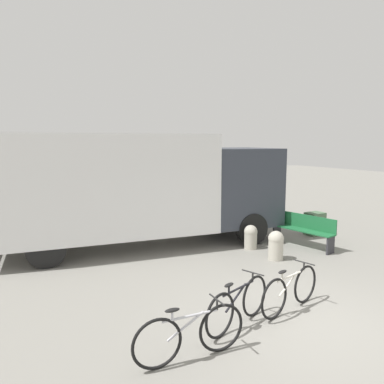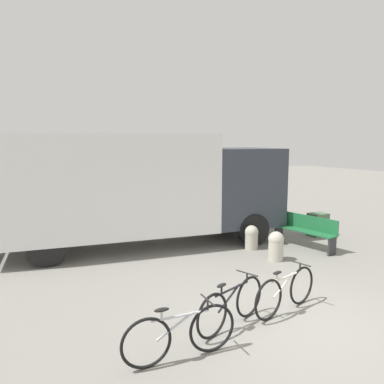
{
  "view_description": "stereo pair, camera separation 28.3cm",
  "coord_description": "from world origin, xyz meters",
  "px_view_note": "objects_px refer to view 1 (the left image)",
  "views": [
    {
      "loc": [
        -4.71,
        -4.33,
        3.07
      ],
      "look_at": [
        0.13,
        4.18,
        1.72
      ],
      "focal_mm": 35.0,
      "sensor_mm": 36.0,
      "label": 1
    },
    {
      "loc": [
        -4.46,
        -4.47,
        3.07
      ],
      "look_at": [
        0.13,
        4.18,
        1.72
      ],
      "focal_mm": 35.0,
      "sensor_mm": 36.0,
      "label": 2
    }
  ],
  "objects_px": {
    "bollard_near_bench": "(276,244)",
    "utility_box": "(315,224)",
    "park_bench": "(304,229)",
    "delivery_truck": "(139,185)",
    "bicycle_near": "(190,334)",
    "bicycle_far": "(290,290)",
    "bollard_far_bench": "(251,236)",
    "bicycle_middle": "(238,304)"
  },
  "relations": [
    {
      "from": "bollard_near_bench",
      "to": "utility_box",
      "type": "bearing_deg",
      "value": 24.79
    },
    {
      "from": "park_bench",
      "to": "bollard_near_bench",
      "type": "relative_size",
      "value": 2.58
    },
    {
      "from": "delivery_truck",
      "to": "bicycle_near",
      "type": "xyz_separation_m",
      "value": [
        -1.57,
        -5.81,
        -1.4
      ]
    },
    {
      "from": "bicycle_far",
      "to": "bollard_near_bench",
      "type": "height_order",
      "value": "bicycle_far"
    },
    {
      "from": "park_bench",
      "to": "bollard_near_bench",
      "type": "distance_m",
      "value": 1.64
    },
    {
      "from": "bicycle_near",
      "to": "bollard_far_bench",
      "type": "distance_m",
      "value": 5.76
    },
    {
      "from": "bicycle_near",
      "to": "bicycle_middle",
      "type": "height_order",
      "value": "same"
    },
    {
      "from": "bicycle_near",
      "to": "bicycle_middle",
      "type": "xyz_separation_m",
      "value": [
        1.17,
        0.46,
        0.0
      ]
    },
    {
      "from": "utility_box",
      "to": "bollard_far_bench",
      "type": "bearing_deg",
      "value": -175.62
    },
    {
      "from": "bicycle_far",
      "to": "utility_box",
      "type": "relative_size",
      "value": 2.29
    },
    {
      "from": "bicycle_near",
      "to": "bicycle_far",
      "type": "bearing_deg",
      "value": 14.72
    },
    {
      "from": "delivery_truck",
      "to": "bicycle_far",
      "type": "distance_m",
      "value": 5.59
    },
    {
      "from": "bicycle_near",
      "to": "utility_box",
      "type": "xyz_separation_m",
      "value": [
        7.03,
        4.16,
        -0.02
      ]
    },
    {
      "from": "park_bench",
      "to": "bollard_far_bench",
      "type": "distance_m",
      "value": 1.61
    },
    {
      "from": "bollard_far_bench",
      "to": "delivery_truck",
      "type": "bearing_deg",
      "value": 144.74
    },
    {
      "from": "bicycle_near",
      "to": "park_bench",
      "type": "bearing_deg",
      "value": 34.23
    },
    {
      "from": "bollard_far_bench",
      "to": "bicycle_far",
      "type": "bearing_deg",
      "value": -118.09
    },
    {
      "from": "delivery_truck",
      "to": "bicycle_far",
      "type": "bearing_deg",
      "value": -73.28
    },
    {
      "from": "park_bench",
      "to": "delivery_truck",
      "type": "bearing_deg",
      "value": 49.77
    },
    {
      "from": "delivery_truck",
      "to": "park_bench",
      "type": "bearing_deg",
      "value": -22.29
    },
    {
      "from": "bicycle_middle",
      "to": "utility_box",
      "type": "height_order",
      "value": "bicycle_middle"
    },
    {
      "from": "bicycle_near",
      "to": "utility_box",
      "type": "height_order",
      "value": "bicycle_near"
    },
    {
      "from": "bicycle_middle",
      "to": "bollard_near_bench",
      "type": "height_order",
      "value": "bicycle_middle"
    },
    {
      "from": "delivery_truck",
      "to": "utility_box",
      "type": "bearing_deg",
      "value": -8.31
    },
    {
      "from": "bicycle_near",
      "to": "bicycle_far",
      "type": "height_order",
      "value": "same"
    },
    {
      "from": "bollard_far_bench",
      "to": "bicycle_middle",
      "type": "bearing_deg",
      "value": -131.0
    },
    {
      "from": "bicycle_near",
      "to": "bicycle_middle",
      "type": "distance_m",
      "value": 1.26
    },
    {
      "from": "park_bench",
      "to": "bicycle_far",
      "type": "height_order",
      "value": "park_bench"
    },
    {
      "from": "bicycle_middle",
      "to": "bicycle_far",
      "type": "height_order",
      "value": "same"
    },
    {
      "from": "bollard_far_bench",
      "to": "utility_box",
      "type": "xyz_separation_m",
      "value": [
        2.83,
        0.22,
        0.01
      ]
    },
    {
      "from": "bicycle_middle",
      "to": "delivery_truck",
      "type": "bearing_deg",
      "value": 66.99
    },
    {
      "from": "delivery_truck",
      "to": "bicycle_middle",
      "type": "xyz_separation_m",
      "value": [
        -0.39,
        -5.35,
        -1.4
      ]
    },
    {
      "from": "bollard_near_bench",
      "to": "bicycle_far",
      "type": "bearing_deg",
      "value": -127.21
    },
    {
      "from": "delivery_truck",
      "to": "park_bench",
      "type": "xyz_separation_m",
      "value": [
        4.12,
        -2.45,
        -1.26
      ]
    },
    {
      "from": "bicycle_near",
      "to": "bollard_far_bench",
      "type": "bearing_deg",
      "value": 46.88
    },
    {
      "from": "park_bench",
      "to": "bicycle_middle",
      "type": "height_order",
      "value": "park_bench"
    },
    {
      "from": "bollard_far_bench",
      "to": "utility_box",
      "type": "bearing_deg",
      "value": 4.38
    },
    {
      "from": "park_bench",
      "to": "bicycle_middle",
      "type": "distance_m",
      "value": 5.37
    },
    {
      "from": "bicycle_middle",
      "to": "bollard_near_bench",
      "type": "distance_m",
      "value": 3.8
    },
    {
      "from": "utility_box",
      "to": "bollard_near_bench",
      "type": "bearing_deg",
      "value": -155.21
    },
    {
      "from": "bollard_near_bench",
      "to": "utility_box",
      "type": "relative_size",
      "value": 1.03
    },
    {
      "from": "bollard_near_bench",
      "to": "utility_box",
      "type": "xyz_separation_m",
      "value": [
        2.89,
        1.34,
        -0.03
      ]
    }
  ]
}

